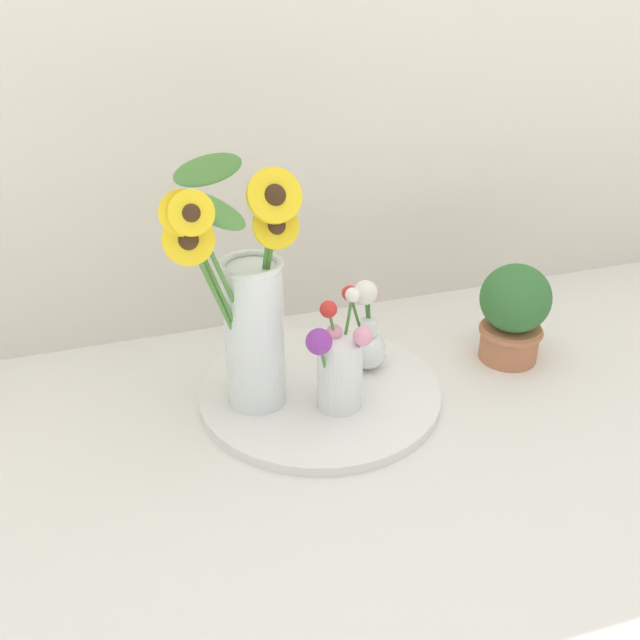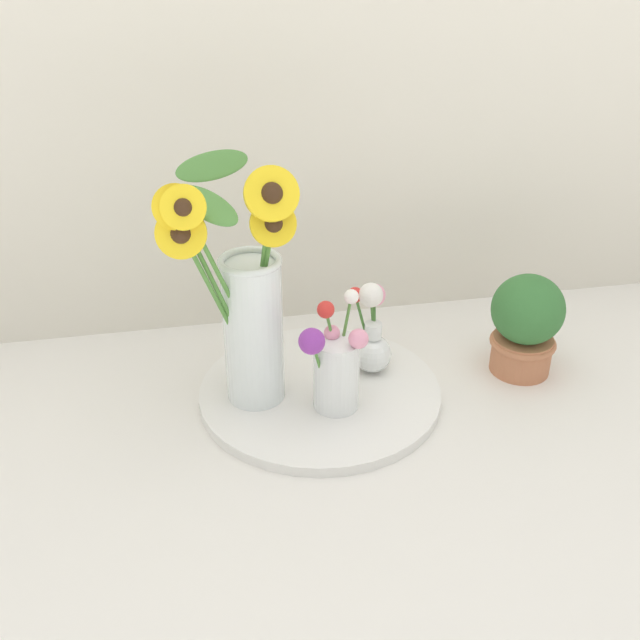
# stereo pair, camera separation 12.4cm
# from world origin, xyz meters

# --- Properties ---
(ground_plane) EXTENTS (6.00, 6.00, 0.00)m
(ground_plane) POSITION_xyz_m (0.00, 0.00, 0.00)
(ground_plane) COLOR silver
(serving_tray) EXTENTS (0.42, 0.42, 0.02)m
(serving_tray) POSITION_xyz_m (0.04, 0.07, 0.01)
(serving_tray) COLOR white
(serving_tray) RESTS_ON ground_plane
(mason_jar_sunflowers) EXTENTS (0.23, 0.23, 0.42)m
(mason_jar_sunflowers) POSITION_xyz_m (-0.08, 0.07, 0.19)
(mason_jar_sunflowers) COLOR silver
(mason_jar_sunflowers) RESTS_ON serving_tray
(vase_small_center) EXTENTS (0.12, 0.10, 0.21)m
(vase_small_center) POSITION_xyz_m (0.05, 0.01, 0.10)
(vase_small_center) COLOR white
(vase_small_center) RESTS_ON serving_tray
(vase_bulb_right) EXTENTS (0.08, 0.08, 0.17)m
(vase_bulb_right) POSITION_xyz_m (0.14, 0.12, 0.09)
(vase_bulb_right) COLOR white
(vase_bulb_right) RESTS_ON serving_tray
(potted_plant) EXTENTS (0.13, 0.13, 0.19)m
(potted_plant) POSITION_xyz_m (0.42, 0.09, 0.10)
(potted_plant) COLOR #B7704C
(potted_plant) RESTS_ON ground_plane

